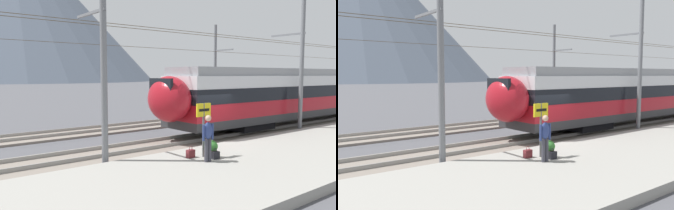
# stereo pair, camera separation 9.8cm
# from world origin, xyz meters

# --- Properties ---
(ground_plane) EXTENTS (400.00, 400.00, 0.00)m
(ground_plane) POSITION_xyz_m (0.00, 0.00, 0.00)
(ground_plane) COLOR #4C4C51
(platform_slab) EXTENTS (120.00, 6.14, 0.33)m
(platform_slab) POSITION_xyz_m (0.00, -4.01, 0.17)
(platform_slab) COLOR gray
(platform_slab) RESTS_ON ground
(track_near) EXTENTS (120.00, 3.00, 0.28)m
(track_near) POSITION_xyz_m (0.00, 1.29, 0.07)
(track_near) COLOR slate
(track_near) RESTS_ON ground
(track_far) EXTENTS (120.00, 3.00, 0.28)m
(track_far) POSITION_xyz_m (0.00, 7.19, 0.07)
(track_far) COLOR slate
(track_far) RESTS_ON ground
(train_near_platform) EXTENTS (28.79, 2.86, 4.27)m
(train_near_platform) POSITION_xyz_m (12.02, 1.29, 2.23)
(train_near_platform) COLOR #2D2D30
(train_near_platform) RESTS_ON track_near
(train_far_track) EXTENTS (24.12, 2.91, 4.27)m
(train_far_track) POSITION_xyz_m (25.78, 7.19, 2.22)
(train_far_track) COLOR #2D2D30
(train_far_track) RESTS_ON track_far
(catenary_mast_west) EXTENTS (48.39, 2.27, 7.91)m
(catenary_mast_west) POSITION_xyz_m (-6.13, -0.52, 4.12)
(catenary_mast_west) COLOR slate
(catenary_mast_west) RESTS_ON ground
(catenary_mast_mid) EXTENTS (48.39, 2.27, 7.85)m
(catenary_mast_mid) POSITION_xyz_m (6.74, -0.52, 4.11)
(catenary_mast_mid) COLOR slate
(catenary_mast_mid) RESTS_ON ground
(catenary_mast_far_side) EXTENTS (48.39, 2.12, 7.69)m
(catenary_mast_far_side) POSITION_xyz_m (9.45, 8.86, 4.00)
(catenary_mast_far_side) COLOR slate
(catenary_mast_far_side) RESTS_ON ground
(platform_sign) EXTENTS (0.70, 0.08, 2.05)m
(platform_sign) POSITION_xyz_m (-2.91, -2.48, 1.84)
(platform_sign) COLOR #59595B
(platform_sign) RESTS_ON platform_slab
(passenger_walking) EXTENTS (0.53, 0.22, 1.69)m
(passenger_walking) POSITION_xyz_m (-3.30, -3.12, 1.27)
(passenger_walking) COLOR #383842
(passenger_walking) RESTS_ON platform_slab
(handbag_beside_passenger) EXTENTS (0.32, 0.18, 0.41)m
(handbag_beside_passenger) POSITION_xyz_m (-2.79, -3.00, 0.47)
(handbag_beside_passenger) COLOR black
(handbag_beside_passenger) RESTS_ON platform_slab
(handbag_near_sign) EXTENTS (0.32, 0.18, 0.43)m
(handbag_near_sign) POSITION_xyz_m (-3.38, -2.28, 0.49)
(handbag_near_sign) COLOR maroon
(handbag_near_sign) RESTS_ON platform_slab
(potted_plant_platform_edge) EXTENTS (0.46, 0.46, 0.66)m
(potted_plant_platform_edge) POSITION_xyz_m (-2.75, -2.77, 0.69)
(potted_plant_platform_edge) COLOR brown
(potted_plant_platform_edge) RESTS_ON platform_slab
(mountain_central_peak) EXTENTS (157.30, 157.30, 86.21)m
(mountain_central_peak) POSITION_xyz_m (41.03, 198.55, 43.10)
(mountain_central_peak) COLOR #515B6B
(mountain_central_peak) RESTS_ON ground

